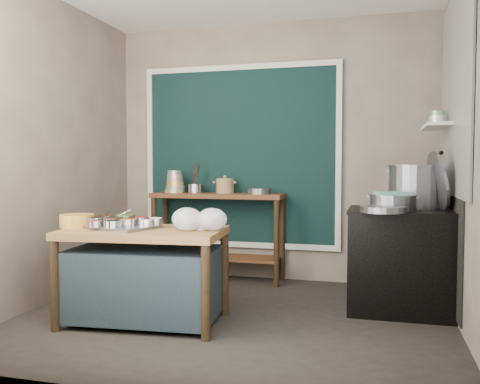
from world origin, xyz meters
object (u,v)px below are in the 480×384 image
(saucepan, at_px, (202,222))
(steamer, at_px, (392,202))
(condiment_tray, at_px, (121,227))
(stock_pot, at_px, (415,186))
(yellow_basin, at_px, (77,221))
(utensil_cup, at_px, (195,188))
(prep_table, at_px, (144,276))
(stove_block, at_px, (403,262))
(back_counter, at_px, (218,237))
(ceramic_crock, at_px, (225,187))

(saucepan, bearing_deg, steamer, 12.74)
(condiment_tray, bearing_deg, stock_pot, 24.55)
(yellow_basin, relative_size, utensil_cup, 1.64)
(prep_table, distance_m, stove_block, 2.19)
(yellow_basin, distance_m, saucepan, 1.03)
(utensil_cup, bearing_deg, saucepan, -67.90)
(back_counter, height_order, stove_block, back_counter)
(prep_table, distance_m, condiment_tray, 0.44)
(stove_block, bearing_deg, prep_table, -156.29)
(yellow_basin, bearing_deg, ceramic_crock, 65.86)
(stove_block, height_order, stock_pot, stock_pot)
(stove_block, distance_m, stock_pot, 0.67)
(yellow_basin, relative_size, saucepan, 1.27)
(back_counter, bearing_deg, condiment_tray, -100.55)
(back_counter, distance_m, stock_pot, 2.16)
(prep_table, xyz_separation_m, back_counter, (0.10, 1.61, 0.10))
(stove_block, bearing_deg, back_counter, 158.98)
(prep_table, xyz_separation_m, ceramic_crock, (0.17, 1.64, 0.65))
(steamer, bearing_deg, back_counter, 155.27)
(saucepan, relative_size, utensil_cup, 1.29)
(condiment_tray, xyz_separation_m, saucepan, (0.65, 0.11, 0.05))
(back_counter, relative_size, ceramic_crock, 6.92)
(stove_block, bearing_deg, condiment_tray, -158.24)
(condiment_tray, bearing_deg, utensil_cup, 88.25)
(steamer, bearing_deg, stock_pot, 54.34)
(back_counter, bearing_deg, stock_pot, -15.63)
(condiment_tray, height_order, utensil_cup, utensil_cup)
(utensil_cup, bearing_deg, stove_block, -18.32)
(back_counter, xyz_separation_m, steamer, (1.80, -0.83, 0.47))
(yellow_basin, height_order, ceramic_crock, ceramic_crock)
(back_counter, xyz_separation_m, condiment_tray, (-0.30, -1.61, 0.29))
(back_counter, xyz_separation_m, yellow_basin, (-0.67, -1.64, 0.33))
(back_counter, relative_size, utensil_cup, 8.73)
(saucepan, height_order, stock_pot, stock_pot)
(prep_table, relative_size, steamer, 3.15)
(ceramic_crock, bearing_deg, prep_table, -96.09)
(condiment_tray, bearing_deg, saucepan, 9.81)
(saucepan, xyz_separation_m, stock_pot, (1.65, 0.94, 0.26))
(prep_table, bearing_deg, yellow_basin, 178.49)
(prep_table, height_order, steamer, steamer)
(yellow_basin, distance_m, steamer, 2.61)
(condiment_tray, height_order, ceramic_crock, ceramic_crock)
(stock_pot, bearing_deg, ceramic_crock, 163.07)
(condiment_tray, xyz_separation_m, steamer, (2.10, 0.78, 0.18))
(prep_table, distance_m, back_counter, 1.61)
(condiment_tray, relative_size, ceramic_crock, 2.59)
(yellow_basin, bearing_deg, condiment_tray, 5.37)
(yellow_basin, relative_size, ceramic_crock, 1.30)
(utensil_cup, relative_size, stock_pot, 0.34)
(yellow_basin, bearing_deg, utensil_cup, 75.41)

